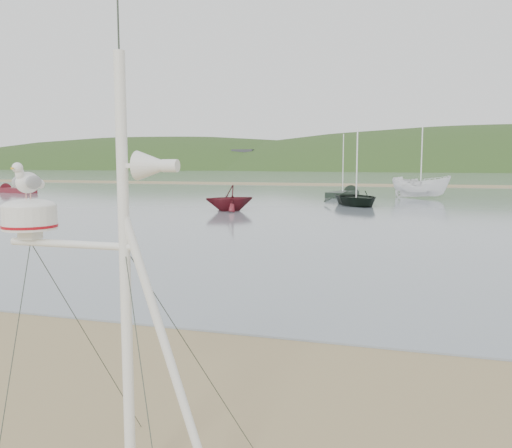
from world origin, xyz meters
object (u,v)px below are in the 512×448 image
(mast_rig, at_px, (119,370))
(boat_red, at_px, (229,186))
(sailboat_dark_mid, at_px, (348,193))
(boat_white, at_px, (421,169))
(dinghy_red_far, at_px, (10,190))
(boat_dark, at_px, (357,169))

(mast_rig, xyz_separation_m, boat_red, (-9.16, 28.76, 0.39))
(boat_red, bearing_deg, sailboat_dark_mid, 123.69)
(boat_white, xyz_separation_m, dinghy_red_far, (-41.08, -3.10, -2.34))
(boat_white, height_order, sailboat_dark_mid, sailboat_dark_mid)
(mast_rig, bearing_deg, boat_white, 86.55)
(boat_white, relative_size, sailboat_dark_mid, 0.81)
(mast_rig, xyz_separation_m, dinghy_red_far, (-38.35, 42.22, -0.95))
(boat_dark, relative_size, sailboat_dark_mid, 0.84)
(sailboat_dark_mid, xyz_separation_m, dinghy_red_far, (-34.65, -4.25, -0.01))
(boat_white, distance_m, sailboat_dark_mid, 6.93)
(mast_rig, height_order, boat_white, boat_white)
(boat_white, bearing_deg, dinghy_red_far, 111.50)
(mast_rig, bearing_deg, dinghy_red_far, 132.25)
(boat_white, bearing_deg, mast_rig, -166.27)
(boat_red, relative_size, sailboat_dark_mid, 0.50)
(mast_rig, bearing_deg, boat_red, 107.67)
(boat_red, xyz_separation_m, sailboat_dark_mid, (5.46, 17.71, -1.33))
(mast_rig, bearing_deg, sailboat_dark_mid, 94.55)
(mast_rig, distance_m, dinghy_red_far, 57.04)
(boat_red, bearing_deg, mast_rig, -21.49)
(boat_red, distance_m, boat_white, 20.41)
(mast_rig, relative_size, boat_red, 1.61)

